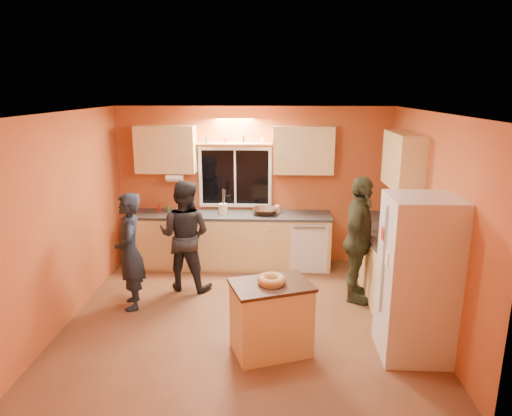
{
  "coord_description": "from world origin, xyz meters",
  "views": [
    {
      "loc": [
        0.34,
        -5.4,
        2.87
      ],
      "look_at": [
        0.11,
        0.4,
        1.34
      ],
      "focal_mm": 32.0,
      "sensor_mm": 36.0,
      "label": 1
    }
  ],
  "objects_px": {
    "person_center": "(185,235)",
    "person_right": "(359,240)",
    "person_left": "(130,252)",
    "island": "(271,317)",
    "refrigerator": "(417,278)"
  },
  "relations": [
    {
      "from": "island",
      "to": "person_left",
      "type": "xyz_separation_m",
      "value": [
        -1.88,
        1.03,
        0.37
      ]
    },
    {
      "from": "person_left",
      "to": "person_right",
      "type": "xyz_separation_m",
      "value": [
        3.05,
        0.33,
        0.09
      ]
    },
    {
      "from": "island",
      "to": "person_right",
      "type": "xyz_separation_m",
      "value": [
        1.17,
        1.36,
        0.46
      ]
    },
    {
      "from": "refrigerator",
      "to": "island",
      "type": "relative_size",
      "value": 1.81
    },
    {
      "from": "person_center",
      "to": "person_right",
      "type": "xyz_separation_m",
      "value": [
        2.44,
        -0.3,
        0.07
      ]
    },
    {
      "from": "person_center",
      "to": "person_right",
      "type": "distance_m",
      "value": 2.46
    },
    {
      "from": "refrigerator",
      "to": "person_center",
      "type": "height_order",
      "value": "refrigerator"
    },
    {
      "from": "refrigerator",
      "to": "person_center",
      "type": "distance_m",
      "value": 3.27
    },
    {
      "from": "person_right",
      "to": "island",
      "type": "bearing_deg",
      "value": 160.3
    },
    {
      "from": "person_left",
      "to": "island",
      "type": "bearing_deg",
      "value": 44.21
    },
    {
      "from": "person_left",
      "to": "person_right",
      "type": "distance_m",
      "value": 3.07
    },
    {
      "from": "person_left",
      "to": "person_center",
      "type": "relative_size",
      "value": 0.97
    },
    {
      "from": "refrigerator",
      "to": "island",
      "type": "xyz_separation_m",
      "value": [
        -1.56,
        -0.03,
        -0.48
      ]
    },
    {
      "from": "refrigerator",
      "to": "island",
      "type": "bearing_deg",
      "value": -178.82
    },
    {
      "from": "person_center",
      "to": "person_right",
      "type": "height_order",
      "value": "person_right"
    }
  ]
}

